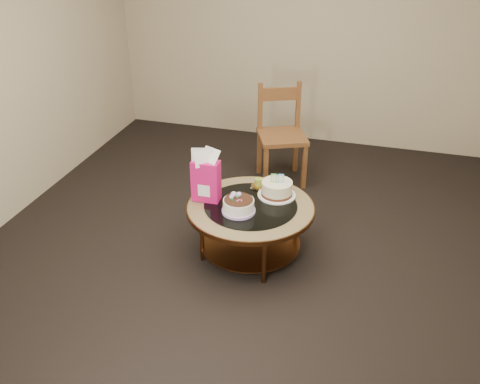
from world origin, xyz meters
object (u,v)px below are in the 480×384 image
(coffee_table, at_px, (250,214))
(gift_bag, at_px, (206,175))
(decorated_cake, at_px, (238,206))
(cream_cake, at_px, (277,189))
(dining_chair, at_px, (281,134))

(coffee_table, bearing_deg, gift_bag, -178.66)
(coffee_table, height_order, decorated_cake, decorated_cake)
(coffee_table, distance_m, cream_cake, 0.30)
(decorated_cake, bearing_deg, cream_cake, 55.12)
(coffee_table, distance_m, dining_chair, 1.38)
(coffee_table, relative_size, cream_cake, 3.28)
(decorated_cake, distance_m, dining_chair, 1.50)
(cream_cake, bearing_deg, coffee_table, -140.59)
(cream_cake, height_order, dining_chair, dining_chair)
(gift_bag, bearing_deg, coffee_table, 0.96)
(cream_cake, distance_m, dining_chair, 1.19)
(coffee_table, bearing_deg, dining_chair, 92.09)
(gift_bag, relative_size, dining_chair, 0.44)
(decorated_cake, relative_size, gift_bag, 0.60)
(cream_cake, bearing_deg, decorated_cake, -136.55)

